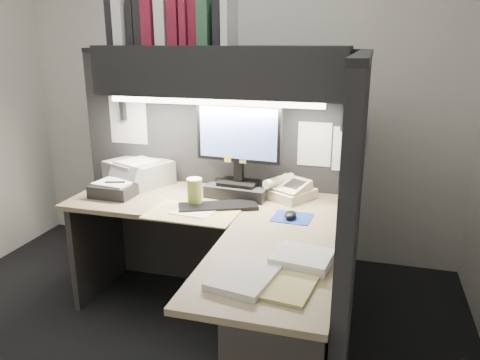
# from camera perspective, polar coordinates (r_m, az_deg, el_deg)

# --- Properties ---
(floor) EXTENTS (3.50, 3.50, 0.00)m
(floor) POSITION_cam_1_polar(r_m,az_deg,el_deg) (2.82, -9.74, -20.21)
(floor) COLOR black
(floor) RESTS_ON ground
(wall_back) EXTENTS (3.50, 0.04, 2.70)m
(wall_back) POSITION_cam_1_polar(r_m,az_deg,el_deg) (3.68, -0.62, 11.52)
(wall_back) COLOR silver
(wall_back) RESTS_ON floor
(partition_back) EXTENTS (1.90, 0.06, 1.60)m
(partition_back) POSITION_cam_1_polar(r_m,az_deg,el_deg) (3.23, -2.94, 0.84)
(partition_back) COLOR black
(partition_back) RESTS_ON floor
(partition_right) EXTENTS (0.06, 1.50, 1.60)m
(partition_right) POSITION_cam_1_polar(r_m,az_deg,el_deg) (2.36, 13.40, -5.68)
(partition_right) COLOR black
(partition_right) RESTS_ON floor
(desk) EXTENTS (1.70, 1.53, 0.73)m
(desk) POSITION_cam_1_polar(r_m,az_deg,el_deg) (2.44, -0.93, -13.84)
(desk) COLOR #95815F
(desk) RESTS_ON floor
(overhead_shelf) EXTENTS (1.55, 0.34, 0.30)m
(overhead_shelf) POSITION_cam_1_polar(r_m,az_deg,el_deg) (2.91, -2.49, 13.12)
(overhead_shelf) COLOR black
(overhead_shelf) RESTS_ON partition_back
(task_light_tube) EXTENTS (1.32, 0.04, 0.04)m
(task_light_tube) POSITION_cam_1_polar(r_m,az_deg,el_deg) (2.80, -3.35, 9.46)
(task_light_tube) COLOR white
(task_light_tube) RESTS_ON overhead_shelf
(monitor) EXTENTS (0.54, 0.27, 0.59)m
(monitor) POSITION_cam_1_polar(r_m,az_deg,el_deg) (2.91, -0.17, 2.40)
(monitor) COLOR black
(monitor) RESTS_ON desk
(keyboard) EXTENTS (0.49, 0.33, 0.02)m
(keyboard) POSITION_cam_1_polar(r_m,az_deg,el_deg) (2.76, -2.69, -3.23)
(keyboard) COLOR black
(keyboard) RESTS_ON desk
(mousepad) EXTENTS (0.22, 0.21, 0.00)m
(mousepad) POSITION_cam_1_polar(r_m,az_deg,el_deg) (2.63, 6.39, -4.56)
(mousepad) COLOR navy
(mousepad) RESTS_ON desk
(mouse) EXTENTS (0.07, 0.11, 0.04)m
(mouse) POSITION_cam_1_polar(r_m,az_deg,el_deg) (2.61, 6.16, -4.25)
(mouse) COLOR black
(mouse) RESTS_ON mousepad
(telephone) EXTENTS (0.34, 0.34, 0.10)m
(telephone) POSITION_cam_1_polar(r_m,az_deg,el_deg) (2.93, 6.10, -1.30)
(telephone) COLOR beige
(telephone) RESTS_ON desk
(coffee_cup) EXTENTS (0.11, 0.11, 0.16)m
(coffee_cup) POSITION_cam_1_polar(r_m,az_deg,el_deg) (2.78, -5.55, -1.63)
(coffee_cup) COLOR #BBAC4A
(coffee_cup) RESTS_ON desk
(printer) EXTENTS (0.49, 0.46, 0.16)m
(printer) POSITION_cam_1_polar(r_m,az_deg,el_deg) (3.30, -12.20, 0.95)
(printer) COLOR gray
(printer) RESTS_ON desk
(notebook_stack) EXTENTS (0.27, 0.23, 0.08)m
(notebook_stack) POSITION_cam_1_polar(r_m,az_deg,el_deg) (3.07, -15.04, -1.14)
(notebook_stack) COLOR black
(notebook_stack) RESTS_ON desk
(open_folder) EXTENTS (0.52, 0.35, 0.01)m
(open_folder) POSITION_cam_1_polar(r_m,az_deg,el_deg) (2.69, -5.76, -4.03)
(open_folder) COLOR tan
(open_folder) RESTS_ON desk
(paper_stack_a) EXTENTS (0.28, 0.25, 0.05)m
(paper_stack_a) POSITION_cam_1_polar(r_m,az_deg,el_deg) (2.11, 7.59, -9.50)
(paper_stack_a) COLOR white
(paper_stack_a) RESTS_ON desk
(paper_stack_b) EXTENTS (0.28, 0.33, 0.03)m
(paper_stack_b) POSITION_cam_1_polar(r_m,az_deg,el_deg) (1.96, 0.45, -11.79)
(paper_stack_b) COLOR white
(paper_stack_b) RESTS_ON desk
(manila_stack) EXTENTS (0.23, 0.28, 0.01)m
(manila_stack) POSITION_cam_1_polar(r_m,az_deg,el_deg) (1.92, 5.77, -12.87)
(manila_stack) COLOR tan
(manila_stack) RESTS_ON desk
(binder_row) EXTENTS (0.79, 0.25, 0.31)m
(binder_row) POSITION_cam_1_polar(r_m,az_deg,el_deg) (3.03, -8.57, 18.60)
(binder_row) COLOR black
(binder_row) RESTS_ON overhead_shelf
(pinned_papers) EXTENTS (1.76, 1.31, 0.51)m
(pinned_papers) POSITION_cam_1_polar(r_m,az_deg,el_deg) (2.72, 2.34, 3.34)
(pinned_papers) COLOR white
(pinned_papers) RESTS_ON partition_back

